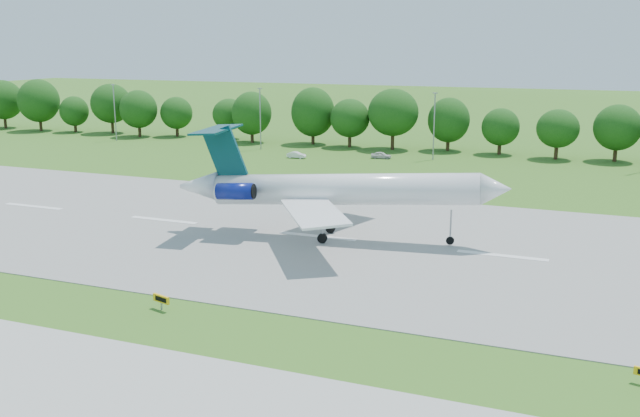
{
  "coord_description": "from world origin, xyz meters",
  "views": [
    {
      "loc": [
        8.15,
        -45.51,
        21.02
      ],
      "look_at": [
        -16.95,
        18.0,
        5.02
      ],
      "focal_mm": 40.0,
      "sensor_mm": 36.0,
      "label": 1
    }
  ],
  "objects_px": {
    "taxi_sign_left": "(161,299)",
    "service_vehicle_b": "(381,155)",
    "airliner": "(328,188)",
    "service_vehicle_a": "(296,155)"
  },
  "relations": [
    {
      "from": "airliner",
      "to": "service_vehicle_a",
      "type": "xyz_separation_m",
      "value": [
        -25.27,
        49.82,
        -5.09
      ]
    },
    {
      "from": "service_vehicle_b",
      "to": "taxi_sign_left",
      "type": "bearing_deg",
      "value": 177.96
    },
    {
      "from": "airliner",
      "to": "service_vehicle_a",
      "type": "distance_m",
      "value": 56.09
    },
    {
      "from": "airliner",
      "to": "service_vehicle_b",
      "type": "bearing_deg",
      "value": 92.15
    },
    {
      "from": "taxi_sign_left",
      "to": "service_vehicle_b",
      "type": "distance_m",
      "value": 80.12
    },
    {
      "from": "service_vehicle_b",
      "to": "service_vehicle_a",
      "type": "bearing_deg",
      "value": 103.57
    },
    {
      "from": "airliner",
      "to": "taxi_sign_left",
      "type": "xyz_separation_m",
      "value": [
        -4.78,
        -24.8,
        -4.75
      ]
    },
    {
      "from": "taxi_sign_left",
      "to": "service_vehicle_b",
      "type": "bearing_deg",
      "value": 110.34
    },
    {
      "from": "airliner",
      "to": "service_vehicle_b",
      "type": "distance_m",
      "value": 56.33
    },
    {
      "from": "airliner",
      "to": "service_vehicle_b",
      "type": "xyz_separation_m",
      "value": [
        -10.46,
        55.12,
        -5.05
      ]
    }
  ]
}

